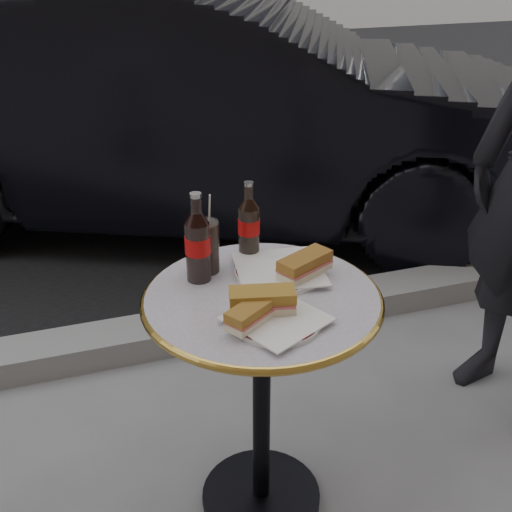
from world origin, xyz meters
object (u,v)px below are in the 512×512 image
object	(u,v)px
cola_bottle_right	(249,220)
parked_car	(205,107)
cola_bottle_left	(197,237)
plate_right	(279,272)
cola_glass	(206,247)
bistro_table	(262,406)
plate_left	(277,321)

from	to	relation	value
cola_bottle_right	parked_car	distance (m)	1.95
cola_bottle_left	plate_right	bearing A→B (deg)	-10.59
plate_right	cola_bottle_right	size ratio (longest dim) A/B	1.08
plate_right	cola_bottle_right	distance (m)	0.17
plate_right	cola_bottle_right	xyz separation A→B (m)	(-0.04, 0.13, 0.11)
cola_bottle_left	cola_glass	world-z (taller)	cola_bottle_left
plate_right	cola_bottle_left	bearing A→B (deg)	169.41
cola_glass	parked_car	distance (m)	2.03
parked_car	bistro_table	bearing A→B (deg)	-165.99
parked_car	cola_bottle_left	bearing A→B (deg)	-170.26
bistro_table	plate_left	size ratio (longest dim) A/B	3.46
bistro_table	parked_car	distance (m)	2.19
plate_right	cola_glass	world-z (taller)	cola_glass
plate_left	cola_bottle_left	bearing A→B (deg)	114.77
plate_left	cola_bottle_right	world-z (taller)	cola_bottle_right
plate_left	parked_car	xyz separation A→B (m)	(0.39, 2.27, -0.07)
bistro_table	cola_bottle_left	bearing A→B (deg)	135.26
cola_bottle_left	cola_glass	size ratio (longest dim) A/B	1.68
cola_bottle_right	plate_right	bearing A→B (deg)	-70.64
plate_right	cola_bottle_left	distance (m)	0.25
cola_bottle_right	cola_bottle_left	bearing A→B (deg)	-152.23
plate_left	bistro_table	bearing A→B (deg)	86.02
parked_car	cola_glass	bearing A→B (deg)	-169.68
cola_bottle_left	cola_glass	bearing A→B (deg)	50.93
bistro_table	cola_glass	size ratio (longest dim) A/B	4.98
bistro_table	cola_glass	bearing A→B (deg)	120.89
cola_bottle_right	cola_glass	distance (m)	0.15
cola_glass	parked_car	xyz separation A→B (m)	(0.48, 1.96, -0.14)
cola_bottle_left	parked_car	bearing A→B (deg)	75.59
bistro_table	plate_right	size ratio (longest dim) A/B	3.02
bistro_table	cola_bottle_right	bearing A→B (deg)	81.01
bistro_table	parked_car	xyz separation A→B (m)	(0.38, 2.13, 0.30)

